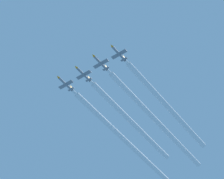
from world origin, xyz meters
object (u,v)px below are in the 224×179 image
at_px(jet_inner_right, 65,83).
at_px(jet_inner_left, 100,62).
at_px(jet_far_left, 118,53).
at_px(jet_center, 83,74).

bearing_deg(jet_inner_right, jet_inner_left, 179.78).
height_order(jet_inner_left, jet_inner_right, jet_inner_left).
bearing_deg(jet_far_left, jet_center, -0.43).
relative_size(jet_center, jet_inner_right, 1.00).
bearing_deg(jet_center, jet_inner_right, 2.52).
bearing_deg(jet_center, jet_inner_left, 177.06).
xyz_separation_m(jet_far_left, jet_inner_right, (29.64, 0.29, -0.72)).
distance_m(jet_far_left, jet_inner_right, 29.65).
relative_size(jet_far_left, jet_inner_left, 1.00).
relative_size(jet_far_left, jet_inner_right, 1.00).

